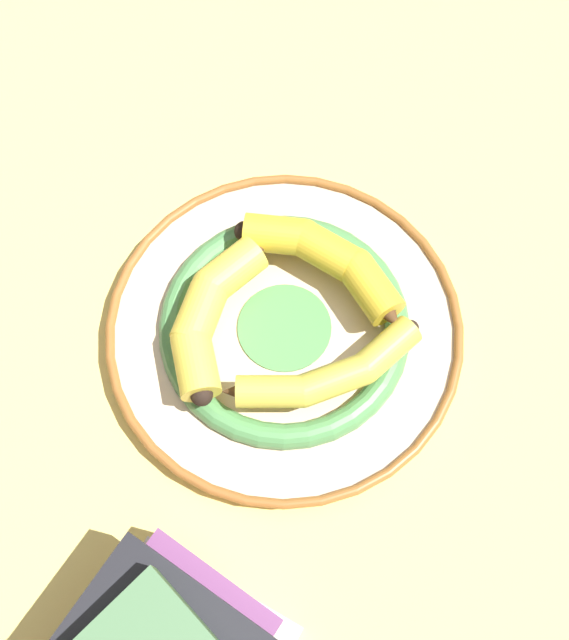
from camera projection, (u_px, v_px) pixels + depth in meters
name	position (u px, v px, depth m)	size (l,w,h in m)	color
ground_plane	(281.00, 367.00, 0.75)	(2.80, 2.80, 0.00)	#E5CC6B
decorative_bowl	(284.00, 329.00, 0.75)	(0.36, 0.36, 0.04)	beige
banana_a	(211.00, 311.00, 0.71)	(0.19, 0.07, 0.04)	yellow
banana_b	(327.00, 375.00, 0.69)	(0.15, 0.16, 0.03)	gold
banana_c	(328.00, 260.00, 0.74)	(0.09, 0.20, 0.04)	gold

